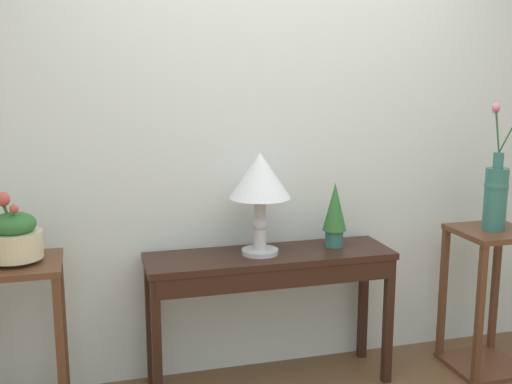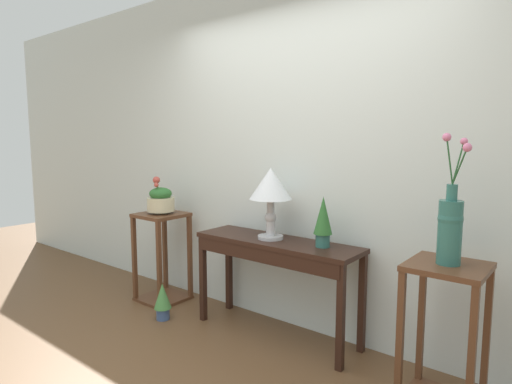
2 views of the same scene
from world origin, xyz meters
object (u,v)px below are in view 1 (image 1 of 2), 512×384
at_px(table_lamp, 260,181).
at_px(potted_plant_on_console, 335,212).
at_px(console_table, 271,274).
at_px(planter_bowl_wide_left, 14,236).
at_px(pedestal_stand_right, 488,300).
at_px(pedestal_stand_left, 23,345).
at_px(flower_vase_tall_right, 496,191).

relative_size(table_lamp, potted_plant_on_console, 1.51).
xyz_separation_m(console_table, potted_plant_on_console, (0.37, 0.05, 0.30)).
relative_size(table_lamp, planter_bowl_wide_left, 1.60).
bearing_deg(pedestal_stand_right, pedestal_stand_left, 178.07).
bearing_deg(planter_bowl_wide_left, flower_vase_tall_right, -1.91).
bearing_deg(pedestal_stand_right, planter_bowl_wide_left, 178.09).
bearing_deg(potted_plant_on_console, console_table, -171.86).
relative_size(pedestal_stand_right, flower_vase_tall_right, 1.19).
bearing_deg(potted_plant_on_console, planter_bowl_wide_left, -176.44).
bearing_deg(pedestal_stand_left, planter_bowl_wide_left, -148.68).
relative_size(table_lamp, pedestal_stand_right, 0.65).
bearing_deg(console_table, pedestal_stand_right, -5.98).
relative_size(table_lamp, pedestal_stand_left, 0.66).
distance_m(pedestal_stand_right, flower_vase_tall_right, 0.63).
distance_m(console_table, pedestal_stand_left, 1.26).
bearing_deg(table_lamp, potted_plant_on_console, 3.98).
distance_m(console_table, pedestal_stand_right, 1.27).
bearing_deg(console_table, table_lamp, 156.58).
bearing_deg(pedestal_stand_right, flower_vase_tall_right, 19.44).
height_order(planter_bowl_wide_left, flower_vase_tall_right, flower_vase_tall_right).
relative_size(console_table, pedestal_stand_left, 1.61).
xyz_separation_m(planter_bowl_wide_left, pedestal_stand_right, (2.48, -0.08, -0.53)).
xyz_separation_m(planter_bowl_wide_left, flower_vase_tall_right, (2.48, -0.08, 0.10)).
bearing_deg(planter_bowl_wide_left, pedestal_stand_left, 31.32).
height_order(table_lamp, pedestal_stand_left, table_lamp).
xyz_separation_m(potted_plant_on_console, pedestal_stand_right, (0.87, -0.18, -0.52)).
bearing_deg(table_lamp, pedestal_stand_left, -176.63).
bearing_deg(table_lamp, flower_vase_tall_right, -6.75).
height_order(table_lamp, flower_vase_tall_right, flower_vase_tall_right).
bearing_deg(pedestal_stand_left, potted_plant_on_console, 3.54).
relative_size(console_table, pedestal_stand_right, 1.59).
height_order(potted_plant_on_console, pedestal_stand_left, potted_plant_on_console).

